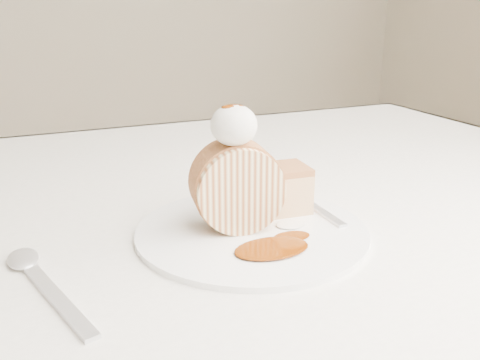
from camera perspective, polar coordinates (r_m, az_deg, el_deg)
name	(u,v)px	position (r m, az deg, el deg)	size (l,w,h in m)	color
table	(182,257)	(0.75, -6.20, -8.20)	(1.40, 0.90, 0.75)	white
plate	(252,231)	(0.60, 1.26, -5.50)	(0.26, 0.26, 0.01)	white
roulade_slice	(237,186)	(0.59, -0.29, -0.70)	(0.10, 0.10, 0.05)	#FFECB1
cake_chunk	(283,191)	(0.65, 4.59, -1.22)	(0.06, 0.05, 0.05)	#B37443
whipped_cream	(234,125)	(0.56, -0.66, 5.87)	(0.05, 0.05, 0.04)	white
caramel_drizzle	(233,102)	(0.56, -0.78, 8.35)	(0.02, 0.02, 0.01)	#652704
caramel_pool	(272,248)	(0.55, 3.39, -7.27)	(0.08, 0.05, 0.00)	#652704
fork	(318,209)	(0.66, 8.33, -3.12)	(0.02, 0.15, 0.00)	silver
spoon	(58,300)	(0.50, -18.80, -12.02)	(0.03, 0.18, 0.00)	silver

